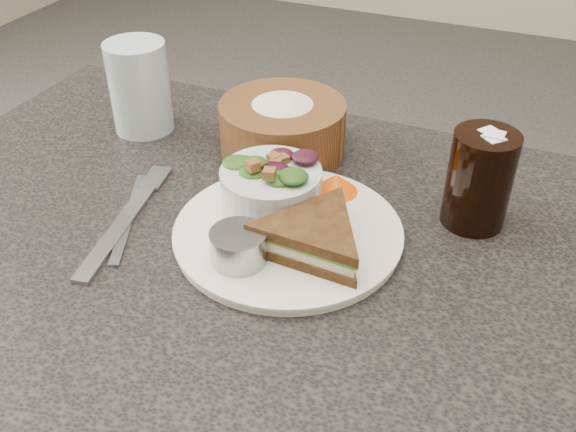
% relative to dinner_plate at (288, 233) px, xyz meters
% --- Properties ---
extents(dinner_plate, '(0.26, 0.26, 0.01)m').
position_rel_dinner_plate_xyz_m(dinner_plate, '(0.00, 0.00, 0.00)').
color(dinner_plate, silver).
rests_on(dinner_plate, dining_table).
extents(sandwich, '(0.16, 0.16, 0.04)m').
position_rel_dinner_plate_xyz_m(sandwich, '(0.04, -0.03, 0.03)').
color(sandwich, '#4F3315').
rests_on(sandwich, dinner_plate).
extents(salad_bowl, '(0.13, 0.13, 0.07)m').
position_rel_dinner_plate_xyz_m(salad_bowl, '(-0.04, 0.03, 0.04)').
color(salad_bowl, '#B5BEB9').
rests_on(salad_bowl, dinner_plate).
extents(dressing_ramekin, '(0.07, 0.07, 0.04)m').
position_rel_dinner_plate_xyz_m(dressing_ramekin, '(-0.03, -0.07, 0.02)').
color(dressing_ramekin, gray).
rests_on(dressing_ramekin, dinner_plate).
extents(orange_wedge, '(0.08, 0.08, 0.03)m').
position_rel_dinner_plate_xyz_m(orange_wedge, '(0.02, 0.09, 0.02)').
color(orange_wedge, '#FB5206').
rests_on(orange_wedge, dinner_plate).
extents(fork, '(0.06, 0.21, 0.01)m').
position_rel_dinner_plate_xyz_m(fork, '(-0.19, -0.06, -0.00)').
color(fork, '#A9ABB0').
rests_on(fork, dining_table).
extents(knife, '(0.08, 0.17, 0.00)m').
position_rel_dinner_plate_xyz_m(knife, '(-0.19, -0.04, -0.00)').
color(knife, gray).
rests_on(knife, dining_table).
extents(bread_basket, '(0.23, 0.23, 0.10)m').
position_rel_dinner_plate_xyz_m(bread_basket, '(-0.08, 0.18, 0.04)').
color(bread_basket, brown).
rests_on(bread_basket, dining_table).
extents(cola_glass, '(0.10, 0.10, 0.13)m').
position_rel_dinner_plate_xyz_m(cola_glass, '(0.19, 0.12, 0.06)').
color(cola_glass, black).
rests_on(cola_glass, dining_table).
extents(water_glass, '(0.10, 0.10, 0.13)m').
position_rel_dinner_plate_xyz_m(water_glass, '(-0.30, 0.16, 0.06)').
color(water_glass, '#B0C1C9').
rests_on(water_glass, dining_table).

